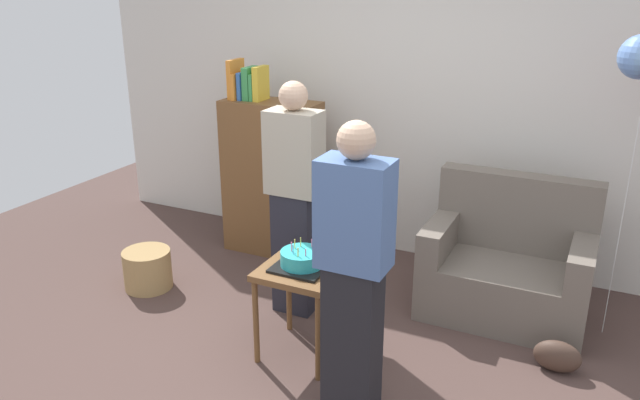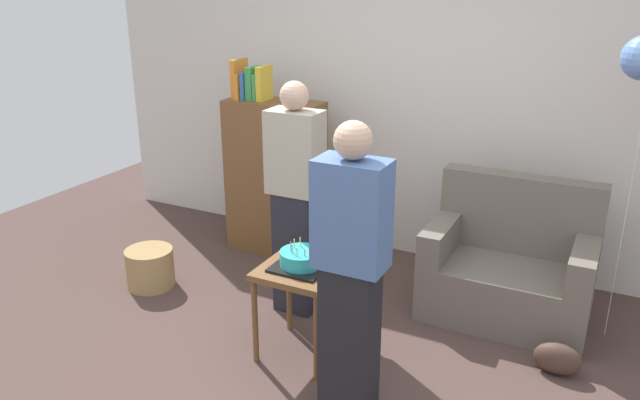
% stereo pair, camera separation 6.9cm
% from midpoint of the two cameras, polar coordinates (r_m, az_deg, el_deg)
% --- Properties ---
extents(ground_plane, '(8.00, 8.00, 0.00)m').
position_cam_midpoint_polar(ground_plane, '(3.88, -0.72, -16.01)').
color(ground_plane, '#4C3833').
extents(wall_back, '(6.00, 0.10, 2.70)m').
position_cam_midpoint_polar(wall_back, '(5.13, 10.00, 9.28)').
color(wall_back, silver).
rests_on(wall_back, ground_plane).
extents(couch, '(1.10, 0.70, 0.96)m').
position_cam_midpoint_polar(couch, '(4.58, 17.19, -6.02)').
color(couch, '#6B6056').
rests_on(couch, ground_plane).
extents(bookshelf, '(0.80, 0.36, 1.61)m').
position_cam_midpoint_polar(bookshelf, '(5.27, -3.74, 2.27)').
color(bookshelf, brown).
rests_on(bookshelf, ground_plane).
extents(side_table, '(0.48, 0.48, 0.60)m').
position_cam_midpoint_polar(side_table, '(3.86, -1.17, -7.33)').
color(side_table, brown).
rests_on(side_table, ground_plane).
extents(birthday_cake, '(0.32, 0.32, 0.17)m').
position_cam_midpoint_polar(birthday_cake, '(3.79, -1.18, -5.42)').
color(birthday_cake, black).
rests_on(birthday_cake, side_table).
extents(person_blowing_candles, '(0.36, 0.22, 1.63)m').
position_cam_midpoint_polar(person_blowing_candles, '(4.24, -1.75, 0.07)').
color(person_blowing_candles, '#23232D').
rests_on(person_blowing_candles, ground_plane).
extents(person_holding_cake, '(0.36, 0.22, 1.63)m').
position_cam_midpoint_polar(person_holding_cake, '(3.21, 3.41, -6.79)').
color(person_holding_cake, black).
rests_on(person_holding_cake, ground_plane).
extents(wicker_basket, '(0.36, 0.36, 0.30)m').
position_cam_midpoint_polar(wicker_basket, '(4.99, -14.76, -5.96)').
color(wicker_basket, '#A88451').
rests_on(wicker_basket, ground_plane).
extents(handbag, '(0.28, 0.14, 0.20)m').
position_cam_midpoint_polar(handbag, '(4.14, 21.19, -13.28)').
color(handbag, '#473328').
rests_on(handbag, ground_plane).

